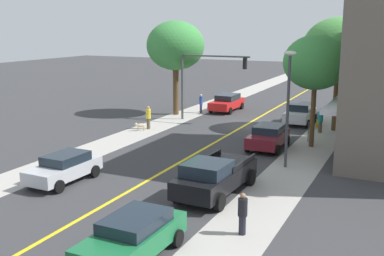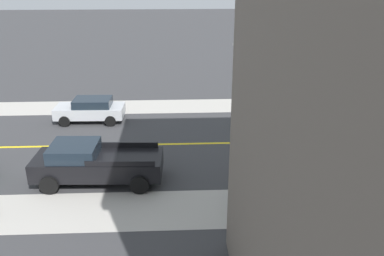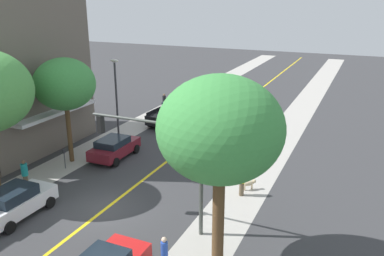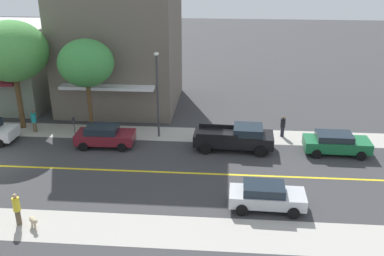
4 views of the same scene
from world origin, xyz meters
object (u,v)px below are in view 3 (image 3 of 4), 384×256
object	(u,v)px
street_tree_left_near	(64,84)
fire_hydrant	(8,196)
street_tree_left_far	(220,130)
pedestrian_blue_shirt	(164,254)
small_dog	(249,183)
maroon_sedan_left_curb	(114,147)
pedestrian_black_shirt	(164,101)
green_sedan_left_curb	(202,98)
black_pickup_truck	(172,113)
parking_meter	(64,156)
pedestrian_yellow_shirt	(242,180)
traffic_light_mast	(163,152)
grey_sedan_left_curb	(222,86)
silver_sedan_right_curb	(257,119)
street_lamp	(116,91)
pedestrian_teal_shirt	(25,173)
white_sedan_left_curb	(15,202)

from	to	relation	value
street_tree_left_near	fire_hydrant	distance (m)	8.14
street_tree_left_near	street_tree_left_far	bearing A→B (deg)	-26.01
pedestrian_blue_shirt	small_dog	xyz separation A→B (m)	(1.05, 8.89, -0.52)
maroon_sedan_left_curb	pedestrian_black_shirt	size ratio (longest dim) A/B	2.52
green_sedan_left_curb	maroon_sedan_left_curb	world-z (taller)	maroon_sedan_left_curb
street_tree_left_far	small_dog	distance (m)	9.25
black_pickup_truck	pedestrian_blue_shirt	xyz separation A→B (m)	(9.36, -19.24, 0.02)
parking_meter	green_sedan_left_curb	distance (m)	19.34
fire_hydrant	pedestrian_yellow_shirt	bearing A→B (deg)	27.90
traffic_light_mast	grey_sedan_left_curb	distance (m)	30.23
silver_sedan_right_curb	pedestrian_black_shirt	world-z (taller)	pedestrian_black_shirt
street_lamp	green_sedan_left_curb	bearing A→B (deg)	80.96
silver_sedan_right_curb	pedestrian_yellow_shirt	distance (m)	13.05
street_tree_left_far	black_pickup_truck	size ratio (longest dim) A/B	1.47
silver_sedan_right_curb	black_pickup_truck	size ratio (longest dim) A/B	0.74
silver_sedan_right_curb	black_pickup_truck	world-z (taller)	black_pickup_truck
street_tree_left_far	street_lamp	bearing A→B (deg)	137.69
green_sedan_left_curb	parking_meter	bearing A→B (deg)	175.31
street_lamp	fire_hydrant	bearing A→B (deg)	-87.99
fire_hydrant	traffic_light_mast	bearing A→B (deg)	9.41
pedestrian_teal_shirt	street_tree_left_near	bearing A→B (deg)	169.89
green_sedan_left_curb	pedestrian_black_shirt	distance (m)	4.33
fire_hydrant	small_dog	bearing A→B (deg)	30.70
fire_hydrant	maroon_sedan_left_curb	xyz separation A→B (m)	(1.66, 8.01, 0.40)
pedestrian_blue_shirt	pedestrian_teal_shirt	bearing A→B (deg)	-124.07
fire_hydrant	street_lamp	distance (m)	12.17
pedestrian_teal_shirt	maroon_sedan_left_curb	bearing A→B (deg)	147.09
parking_meter	small_dog	xyz separation A→B (m)	(12.22, 1.97, -0.49)
white_sedan_left_curb	pedestrian_black_shirt	size ratio (longest dim) A/B	2.54
silver_sedan_right_curb	pedestrian_teal_shirt	distance (m)	19.64
street_tree_left_far	fire_hydrant	distance (m)	13.82
grey_sedan_left_curb	pedestrian_blue_shirt	xyz separation A→B (m)	(9.20, -32.45, 0.15)
white_sedan_left_curb	black_pickup_truck	xyz separation A→B (m)	(-0.10, 18.31, 0.06)
silver_sedan_right_curb	pedestrian_teal_shirt	xyz separation A→B (m)	(-9.61, -17.12, 0.17)
street_lamp	pedestrian_blue_shirt	bearing A→B (deg)	-50.05
fire_hydrant	pedestrian_black_shirt	size ratio (longest dim) A/B	0.50
green_sedan_left_curb	black_pickup_truck	xyz separation A→B (m)	(-0.12, -6.93, 0.12)
pedestrian_teal_shirt	fire_hydrant	bearing A→B (deg)	2.18
traffic_light_mast	white_sedan_left_curb	world-z (taller)	traffic_light_mast
green_sedan_left_curb	black_pickup_truck	distance (m)	6.93
street_lamp	white_sedan_left_curb	bearing A→B (deg)	-80.93
street_tree_left_near	green_sedan_left_curb	size ratio (longest dim) A/B	1.62
pedestrian_blue_shirt	pedestrian_black_shirt	bearing A→B (deg)	-168.45
small_dog	green_sedan_left_curb	bearing A→B (deg)	78.88
traffic_light_mast	pedestrian_blue_shirt	xyz separation A→B (m)	(1.74, -3.34, -3.07)
street_tree_left_far	silver_sedan_right_curb	distance (m)	20.22
white_sedan_left_curb	pedestrian_blue_shirt	bearing A→B (deg)	-95.56
black_pickup_truck	white_sedan_left_curb	bearing A→B (deg)	-177.41
street_lamp	silver_sedan_right_curb	bearing A→B (deg)	37.75
maroon_sedan_left_curb	white_sedan_left_curb	xyz separation A→B (m)	(-0.06, -8.91, 0.05)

